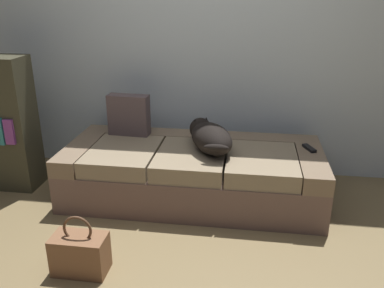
{
  "coord_description": "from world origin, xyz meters",
  "views": [
    {
      "loc": [
        0.42,
        -1.9,
        1.59
      ],
      "look_at": [
        0.0,
        0.96,
        0.48
      ],
      "focal_mm": 38.07,
      "sensor_mm": 36.0,
      "label": 1
    }
  ],
  "objects_px": {
    "couch": "(193,173)",
    "tv_remote": "(309,148)",
    "handbag": "(80,253)",
    "throw_pillow": "(129,115)",
    "dog_dark": "(209,137)"
  },
  "relations": [
    {
      "from": "couch",
      "to": "tv_remote",
      "type": "relative_size",
      "value": 13.3
    },
    {
      "from": "tv_remote",
      "to": "handbag",
      "type": "bearing_deg",
      "value": -164.22
    },
    {
      "from": "throw_pillow",
      "to": "tv_remote",
      "type": "bearing_deg",
      "value": -5.55
    },
    {
      "from": "dog_dark",
      "to": "handbag",
      "type": "distance_m",
      "value": 1.26
    },
    {
      "from": "couch",
      "to": "tv_remote",
      "type": "height_order",
      "value": "tv_remote"
    },
    {
      "from": "tv_remote",
      "to": "couch",
      "type": "bearing_deg",
      "value": 163.47
    },
    {
      "from": "dog_dark",
      "to": "tv_remote",
      "type": "bearing_deg",
      "value": 8.97
    },
    {
      "from": "dog_dark",
      "to": "throw_pillow",
      "type": "xyz_separation_m",
      "value": [
        -0.71,
        0.26,
        0.06
      ]
    },
    {
      "from": "dog_dark",
      "to": "throw_pillow",
      "type": "bearing_deg",
      "value": 159.59
    },
    {
      "from": "dog_dark",
      "to": "handbag",
      "type": "bearing_deg",
      "value": -123.39
    },
    {
      "from": "couch",
      "to": "tv_remote",
      "type": "distance_m",
      "value": 0.92
    },
    {
      "from": "couch",
      "to": "dog_dark",
      "type": "distance_m",
      "value": 0.35
    },
    {
      "from": "dog_dark",
      "to": "tv_remote",
      "type": "height_order",
      "value": "dog_dark"
    },
    {
      "from": "couch",
      "to": "tv_remote",
      "type": "bearing_deg",
      "value": 5.9
    },
    {
      "from": "tv_remote",
      "to": "throw_pillow",
      "type": "distance_m",
      "value": 1.48
    }
  ]
}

